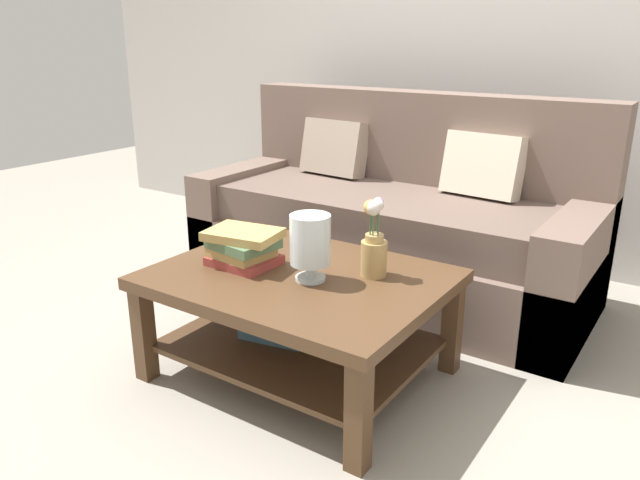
{
  "coord_description": "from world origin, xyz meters",
  "views": [
    {
      "loc": [
        1.34,
        -2.09,
        1.36
      ],
      "look_at": [
        -0.01,
        -0.1,
        0.55
      ],
      "focal_mm": 34.39,
      "sensor_mm": 36.0,
      "label": 1
    }
  ],
  "objects_px": {
    "coffee_table": "(299,302)",
    "flower_pitcher": "(374,244)",
    "book_stack_main": "(243,247)",
    "couch": "(393,225)",
    "glass_hurricane_vase": "(310,242)"
  },
  "relations": [
    {
      "from": "glass_hurricane_vase",
      "to": "flower_pitcher",
      "type": "height_order",
      "value": "flower_pitcher"
    },
    {
      "from": "book_stack_main",
      "to": "flower_pitcher",
      "type": "height_order",
      "value": "flower_pitcher"
    },
    {
      "from": "book_stack_main",
      "to": "flower_pitcher",
      "type": "bearing_deg",
      "value": 21.29
    },
    {
      "from": "couch",
      "to": "glass_hurricane_vase",
      "type": "bearing_deg",
      "value": -79.4
    },
    {
      "from": "coffee_table",
      "to": "flower_pitcher",
      "type": "height_order",
      "value": "flower_pitcher"
    },
    {
      "from": "book_stack_main",
      "to": "flower_pitcher",
      "type": "xyz_separation_m",
      "value": [
        0.5,
        0.2,
        0.05
      ]
    },
    {
      "from": "coffee_table",
      "to": "book_stack_main",
      "type": "distance_m",
      "value": 0.32
    },
    {
      "from": "coffee_table",
      "to": "book_stack_main",
      "type": "relative_size",
      "value": 3.53
    },
    {
      "from": "couch",
      "to": "book_stack_main",
      "type": "relative_size",
      "value": 6.7
    },
    {
      "from": "couch",
      "to": "coffee_table",
      "type": "distance_m",
      "value": 1.07
    },
    {
      "from": "book_stack_main",
      "to": "glass_hurricane_vase",
      "type": "bearing_deg",
      "value": 3.35
    },
    {
      "from": "coffee_table",
      "to": "flower_pitcher",
      "type": "distance_m",
      "value": 0.39
    },
    {
      "from": "coffee_table",
      "to": "book_stack_main",
      "type": "height_order",
      "value": "book_stack_main"
    },
    {
      "from": "book_stack_main",
      "to": "coffee_table",
      "type": "bearing_deg",
      "value": 10.46
    },
    {
      "from": "coffee_table",
      "to": "flower_pitcher",
      "type": "xyz_separation_m",
      "value": [
        0.26,
        0.15,
        0.25
      ]
    }
  ]
}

